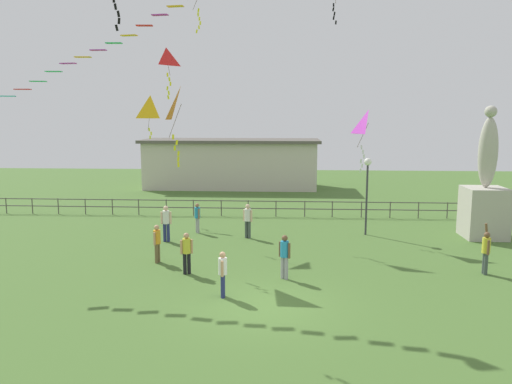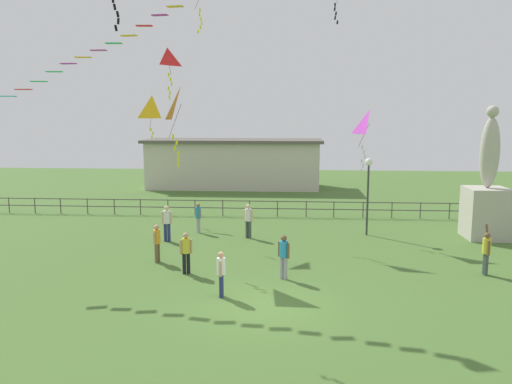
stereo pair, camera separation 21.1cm
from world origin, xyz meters
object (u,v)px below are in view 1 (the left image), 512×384
object	(u,v)px
statue_monument	(485,199)
lamppost	(367,178)
person_5	(223,271)
kite_3	(151,108)
kite_2	(167,59)
kite_0	(368,125)
person_6	(486,249)
person_1	(166,221)
person_3	(197,216)
person_7	(187,250)
kite_1	(181,106)
person_0	(248,219)
person_2	(285,254)
person_4	(157,241)

from	to	relation	value
statue_monument	lamppost	size ratio (longest dim) A/B	1.66
lamppost	person_5	bearing A→B (deg)	-123.51
statue_monument	kite_3	distance (m)	18.47
statue_monument	kite_2	distance (m)	16.96
kite_0	kite_3	size ratio (longest dim) A/B	1.18
kite_2	kite_3	xyz separation A→B (m)	(-1.87, 3.64, -2.31)
kite_3	person_6	bearing A→B (deg)	-33.66
person_6	person_1	bearing A→B (deg)	162.45
statue_monument	person_3	distance (m)	14.09
person_7	kite_0	bearing A→B (deg)	39.92
person_7	kite_0	distance (m)	10.81
lamppost	person_5	world-z (taller)	lamppost
lamppost	person_1	bearing A→B (deg)	-168.38
lamppost	kite_1	size ratio (longest dim) A/B	1.22
person_5	person_7	xyz separation A→B (m)	(-1.65, 2.33, 0.03)
kite_1	statue_monument	bearing A→B (deg)	19.37
lamppost	person_0	distance (m)	6.20
statue_monument	person_7	xyz separation A→B (m)	(-13.27, -6.55, -0.99)
statue_monument	kite_2	world-z (taller)	kite_2
lamppost	person_0	bearing A→B (deg)	-169.83
person_6	kite_2	xyz separation A→B (m)	(-13.40, 6.53, 7.68)
statue_monument	person_0	world-z (taller)	statue_monument
kite_2	person_2	bearing A→B (deg)	-51.79
person_1	kite_3	distance (m)	8.36
person_1	kite_1	xyz separation A→B (m)	(1.47, -3.05, 5.25)
person_3	kite_0	xyz separation A→B (m)	(8.31, -0.33, 4.55)
statue_monument	person_1	bearing A→B (deg)	-173.34
person_3	kite_2	bearing A→B (deg)	159.76
lamppost	person_3	distance (m)	8.66
person_7	statue_monument	bearing A→B (deg)	26.27
statue_monument	person_4	xyz separation A→B (m)	(-14.75, -5.17, -1.00)
person_1	kite_2	size ratio (longest dim) A/B	0.68
lamppost	person_7	world-z (taller)	lamppost
person_6	kite_1	xyz separation A→B (m)	(-11.58, 1.08, 5.28)
person_6	kite_1	size ratio (longest dim) A/B	0.61
person_3	person_6	xyz separation A→B (m)	(11.90, -5.98, 0.08)
kite_0	kite_3	world-z (taller)	kite_3
lamppost	kite_3	size ratio (longest dim) A/B	1.54
kite_3	person_7	bearing A→B (deg)	-69.04
person_0	kite_3	world-z (taller)	kite_3
person_2	kite_2	bearing A→B (deg)	128.21
kite_0	kite_1	world-z (taller)	kite_1
person_5	kite_2	xyz separation A→B (m)	(-3.93, 9.51, 7.75)
person_7	kite_3	world-z (taller)	kite_3
person_3	person_5	size ratio (longest dim) A/B	0.99
kite_0	kite_2	world-z (taller)	kite_2
person_7	kite_1	xyz separation A→B (m)	(-0.45, 1.73, 5.33)
person_4	person_5	distance (m)	4.85
person_1	person_4	world-z (taller)	person_1
person_5	person_7	world-z (taller)	person_7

